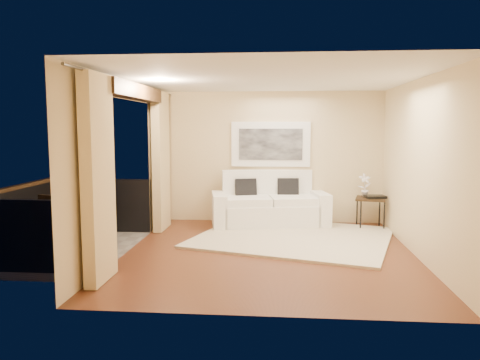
# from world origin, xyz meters

# --- Properties ---
(floor) EXTENTS (5.00, 5.00, 0.00)m
(floor) POSITION_xyz_m (0.00, 0.00, 0.00)
(floor) COLOR brown
(floor) RESTS_ON ground
(room_shell) EXTENTS (5.00, 6.40, 5.00)m
(room_shell) POSITION_xyz_m (-2.13, 0.00, 2.52)
(room_shell) COLOR white
(room_shell) RESTS_ON ground
(balcony) EXTENTS (1.81, 2.60, 1.17)m
(balcony) POSITION_xyz_m (-3.31, 0.00, 0.18)
(balcony) COLOR #605B56
(balcony) RESTS_ON ground
(curtains) EXTENTS (0.16, 4.80, 2.64)m
(curtains) POSITION_xyz_m (-2.11, 0.00, 1.34)
(curtains) COLOR #DEC388
(curtains) RESTS_ON ground
(artwork) EXTENTS (1.62, 0.07, 0.92)m
(artwork) POSITION_xyz_m (-0.04, 2.46, 1.62)
(artwork) COLOR white
(artwork) RESTS_ON room_shell
(rug) EXTENTS (3.92, 3.64, 0.04)m
(rug) POSITION_xyz_m (0.41, 1.02, 0.02)
(rug) COLOR beige
(rug) RESTS_ON floor
(sofa) EXTENTS (2.42, 1.38, 1.09)m
(sofa) POSITION_xyz_m (-0.05, 2.10, 0.39)
(sofa) COLOR white
(sofa) RESTS_ON floor
(side_table) EXTENTS (0.66, 0.66, 0.60)m
(side_table) POSITION_xyz_m (1.93, 2.00, 0.54)
(side_table) COLOR #301F10
(side_table) RESTS_ON floor
(tray) EXTENTS (0.42, 0.34, 0.05)m
(tray) POSITION_xyz_m (2.01, 1.97, 0.63)
(tray) COLOR black
(tray) RESTS_ON side_table
(orchid) EXTENTS (0.28, 0.22, 0.46)m
(orchid) POSITION_xyz_m (1.83, 2.10, 0.83)
(orchid) COLOR white
(orchid) RESTS_ON side_table
(bistro_table) EXTENTS (0.67, 0.67, 0.71)m
(bistro_table) POSITION_xyz_m (-2.93, 0.10, 0.63)
(bistro_table) COLOR #301F10
(bistro_table) RESTS_ON balcony
(balcony_chair_far) EXTENTS (0.47, 0.48, 0.98)m
(balcony_chair_far) POSITION_xyz_m (-3.24, 0.09, 0.57)
(balcony_chair_far) COLOR #301F10
(balcony_chair_far) RESTS_ON balcony
(balcony_chair_near) EXTENTS (0.47, 0.47, 0.86)m
(balcony_chair_near) POSITION_xyz_m (-3.65, -0.02, 0.50)
(balcony_chair_near) COLOR #301F10
(balcony_chair_near) RESTS_ON balcony
(ice_bucket) EXTENTS (0.18, 0.18, 0.20)m
(ice_bucket) POSITION_xyz_m (-3.06, 0.16, 0.81)
(ice_bucket) COLOR white
(ice_bucket) RESTS_ON bistro_table
(candle) EXTENTS (0.06, 0.06, 0.07)m
(candle) POSITION_xyz_m (-2.84, 0.26, 0.74)
(candle) COLOR red
(candle) RESTS_ON bistro_table
(vase) EXTENTS (0.04, 0.04, 0.18)m
(vase) POSITION_xyz_m (-2.99, -0.10, 0.80)
(vase) COLOR white
(vase) RESTS_ON bistro_table
(glass_a) EXTENTS (0.06, 0.06, 0.12)m
(glass_a) POSITION_xyz_m (-2.83, 0.01, 0.77)
(glass_a) COLOR white
(glass_a) RESTS_ON bistro_table
(glass_b) EXTENTS (0.06, 0.06, 0.12)m
(glass_b) POSITION_xyz_m (-2.80, 0.13, 0.77)
(glass_b) COLOR silver
(glass_b) RESTS_ON bistro_table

